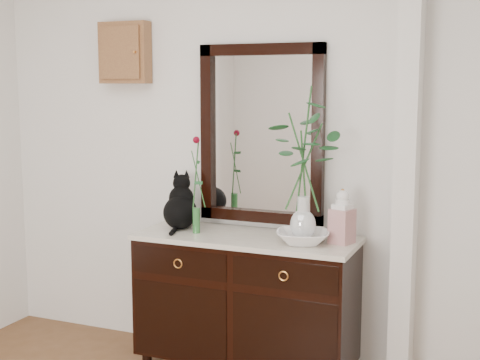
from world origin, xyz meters
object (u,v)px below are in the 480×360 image
at_px(sideboard, 246,296).
at_px(cat, 180,201).
at_px(ginger_jar, 342,216).
at_px(lotus_bowl, 303,237).

bearing_deg(sideboard, cat, 175.67).
distance_m(cat, ginger_jar, 1.03).
bearing_deg(ginger_jar, sideboard, -176.17).
bearing_deg(cat, sideboard, -22.34).
distance_m(sideboard, ginger_jar, 0.78).
distance_m(sideboard, cat, 0.72).
bearing_deg(lotus_bowl, ginger_jar, 25.74).
relative_size(lotus_bowl, ginger_jar, 0.95).
bearing_deg(sideboard, lotus_bowl, -9.07).
distance_m(cat, lotus_bowl, 0.85).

